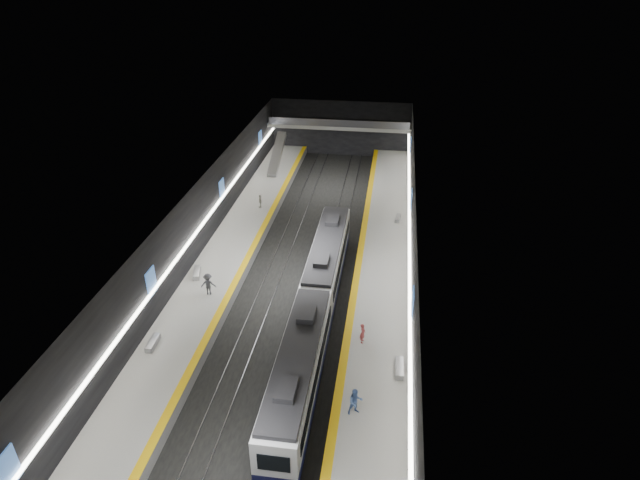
% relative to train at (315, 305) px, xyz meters
% --- Properties ---
extents(ground, '(70.00, 70.00, 0.00)m').
position_rel_train_xyz_m(ground, '(-2.50, 6.06, -2.20)').
color(ground, black).
rests_on(ground, ground).
extents(ceiling, '(20.00, 70.00, 0.04)m').
position_rel_train_xyz_m(ceiling, '(-2.50, 6.06, 5.80)').
color(ceiling, beige).
rests_on(ceiling, wall_left).
extents(wall_left, '(0.04, 70.00, 8.00)m').
position_rel_train_xyz_m(wall_left, '(-12.50, 6.06, 1.80)').
color(wall_left, black).
rests_on(wall_left, ground).
extents(wall_right, '(0.04, 70.00, 8.00)m').
position_rel_train_xyz_m(wall_right, '(7.50, 6.06, 1.80)').
color(wall_right, black).
rests_on(wall_right, ground).
extents(wall_back, '(20.00, 0.04, 8.00)m').
position_rel_train_xyz_m(wall_back, '(-2.50, 41.06, 1.80)').
color(wall_back, black).
rests_on(wall_back, ground).
extents(platform_left, '(5.00, 70.00, 1.00)m').
position_rel_train_xyz_m(platform_left, '(-10.00, 6.06, -1.70)').
color(platform_left, slate).
rests_on(platform_left, ground).
extents(tile_surface_left, '(5.00, 70.00, 0.02)m').
position_rel_train_xyz_m(tile_surface_left, '(-10.00, 6.06, -1.19)').
color(tile_surface_left, '#B3B3AE').
rests_on(tile_surface_left, platform_left).
extents(tactile_strip_left, '(0.60, 70.00, 0.02)m').
position_rel_train_xyz_m(tactile_strip_left, '(-7.80, 6.06, -1.18)').
color(tactile_strip_left, yellow).
rests_on(tactile_strip_left, platform_left).
extents(platform_right, '(5.00, 70.00, 1.00)m').
position_rel_train_xyz_m(platform_right, '(5.00, 6.06, -1.70)').
color(platform_right, slate).
rests_on(platform_right, ground).
extents(tile_surface_right, '(5.00, 70.00, 0.02)m').
position_rel_train_xyz_m(tile_surface_right, '(5.00, 6.06, -1.19)').
color(tile_surface_right, '#B3B3AE').
rests_on(tile_surface_right, platform_right).
extents(tactile_strip_right, '(0.60, 70.00, 0.02)m').
position_rel_train_xyz_m(tactile_strip_right, '(2.80, 6.06, -1.18)').
color(tactile_strip_right, yellow).
rests_on(tactile_strip_right, platform_right).
extents(rails, '(6.52, 70.00, 0.12)m').
position_rel_train_xyz_m(rails, '(-2.50, 6.06, -2.14)').
color(rails, gray).
rests_on(rails, ground).
extents(train, '(2.69, 30.04, 3.60)m').
position_rel_train_xyz_m(train, '(0.00, 0.00, 0.00)').
color(train, '#0F1139').
rests_on(train, ground).
extents(ad_posters, '(19.94, 53.50, 2.20)m').
position_rel_train_xyz_m(ad_posters, '(-2.50, 7.06, 2.30)').
color(ad_posters, '#3A66AE').
rests_on(ad_posters, wall_left).
extents(cove_light_left, '(0.25, 68.60, 0.12)m').
position_rel_train_xyz_m(cove_light_left, '(-12.30, 6.06, 1.60)').
color(cove_light_left, white).
rests_on(cove_light_left, wall_left).
extents(cove_light_right, '(0.25, 68.60, 0.12)m').
position_rel_train_xyz_m(cove_light_right, '(7.30, 6.06, 1.60)').
color(cove_light_right, white).
rests_on(cove_light_right, wall_right).
extents(mezzanine_bridge, '(20.00, 3.00, 1.50)m').
position_rel_train_xyz_m(mezzanine_bridge, '(-2.50, 38.99, 2.84)').
color(mezzanine_bridge, gray).
rests_on(mezzanine_bridge, wall_left).
extents(escalator, '(1.20, 7.50, 3.92)m').
position_rel_train_xyz_m(escalator, '(-10.00, 32.06, 0.70)').
color(escalator, '#99999E').
rests_on(escalator, platform_left).
extents(bench_left_near, '(0.60, 1.91, 0.46)m').
position_rel_train_xyz_m(bench_left_near, '(-11.44, -5.08, -0.97)').
color(bench_left_near, '#99999E').
rests_on(bench_left_near, platform_left).
extents(bench_left_far, '(1.06, 2.10, 0.50)m').
position_rel_train_xyz_m(bench_left_far, '(-11.52, 4.72, -0.95)').
color(bench_left_far, '#99999E').
rests_on(bench_left_far, platform_left).
extents(bench_right_near, '(0.60, 2.04, 0.50)m').
position_rel_train_xyz_m(bench_right_near, '(6.76, -5.23, -0.95)').
color(bench_right_near, '#99999E').
rests_on(bench_right_near, platform_right).
extents(bench_right_far, '(0.66, 1.74, 0.42)m').
position_rel_train_xyz_m(bench_right_far, '(6.28, 18.52, -0.99)').
color(bench_right_far, '#99999E').
rests_on(bench_right_far, platform_right).
extents(passenger_right_a, '(0.45, 0.63, 1.62)m').
position_rel_train_xyz_m(passenger_right_a, '(3.97, -2.47, -0.39)').
color(passenger_right_a, '#B44345').
rests_on(passenger_right_a, platform_right).
extents(passenger_right_b, '(1.16, 1.05, 1.93)m').
position_rel_train_xyz_m(passenger_right_b, '(4.03, -9.52, -0.23)').
color(passenger_right_b, '#5577B9').
rests_on(passenger_right_b, platform_right).
extents(passenger_left_a, '(0.72, 0.99, 1.57)m').
position_rel_train_xyz_m(passenger_left_a, '(-9.27, 19.51, -0.41)').
color(passenger_left_a, beige).
rests_on(passenger_left_a, platform_left).
extents(passenger_left_b, '(1.38, 0.92, 1.98)m').
position_rel_train_xyz_m(passenger_left_b, '(-9.46, 1.99, -0.21)').
color(passenger_left_b, '#404148').
rests_on(passenger_left_b, platform_left).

